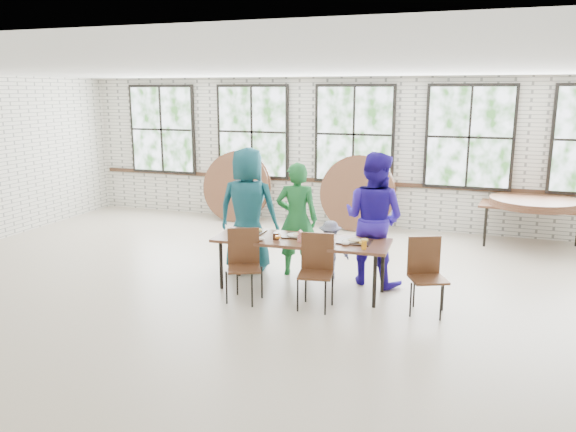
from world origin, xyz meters
name	(u,v)px	position (x,y,z in m)	size (l,w,h in m)	color
room	(354,137)	(0.00, 4.44, 1.83)	(12.00, 12.00, 12.00)	#B7AB92
dining_table	(301,243)	(0.19, 0.40, 0.69)	(2.43, 0.89, 0.74)	brown
chair_near_left	(244,258)	(-0.43, -0.14, 0.56)	(0.55, 0.54, 0.95)	#53301B
chair_near_right	(316,264)	(0.55, -0.08, 0.56)	(0.48, 0.47, 0.95)	#53301B
chair_spare	(426,268)	(1.89, 0.20, 0.56)	(0.55, 0.54, 0.95)	#53301B
adult_teal	(248,209)	(-0.87, 1.05, 0.95)	(0.93, 0.61, 1.90)	navy
adult_green	(297,219)	(-0.09, 1.05, 0.85)	(0.62, 0.41, 1.71)	#1C6B2E
toddler	(330,250)	(0.43, 1.05, 0.44)	(0.56, 0.32, 0.87)	#12173A
adult_blue	(374,219)	(1.06, 1.05, 0.95)	(0.92, 0.72, 1.90)	#2A17A3
storage_table	(533,209)	(3.38, 3.91, 0.69)	(1.86, 0.92, 0.74)	brown
tabletop_clutter	(307,238)	(0.28, 0.37, 0.77)	(1.99, 0.58, 0.11)	black
round_tops_stacked	(534,202)	(3.38, 3.91, 0.80)	(1.50, 1.50, 0.13)	brown
round_tops_leaning	(295,190)	(-1.14, 4.10, 0.73)	(4.12, 0.45, 1.49)	brown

